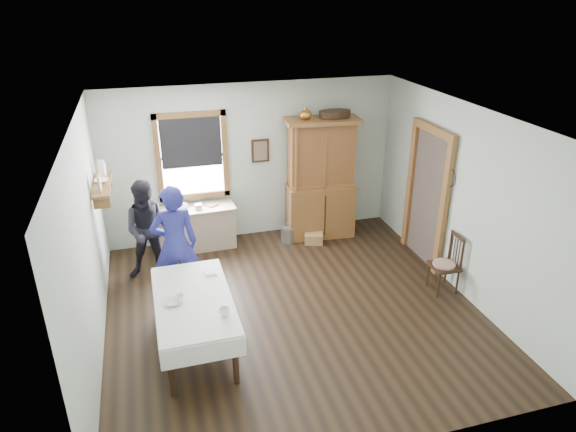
{
  "coord_description": "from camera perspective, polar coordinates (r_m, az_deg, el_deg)",
  "views": [
    {
      "loc": [
        -1.7,
        -5.73,
        4.15
      ],
      "look_at": [
        0.02,
        0.3,
        1.29
      ],
      "focal_mm": 32.0,
      "sensor_mm": 36.0,
      "label": 1
    }
  ],
  "objects": [
    {
      "name": "wall_shelf",
      "position": [
        7.74,
        -19.99,
        3.51
      ],
      "size": [
        0.24,
        1.0,
        0.44
      ],
      "color": "brown",
      "rests_on": "room"
    },
    {
      "name": "counter_book",
      "position": [
        8.69,
        -9.14,
        1.14
      ],
      "size": [
        0.25,
        0.27,
        0.02
      ],
      "primitive_type": "imported",
      "rotation": [
        0.0,
        0.0,
        0.55
      ],
      "color": "brown",
      "rests_on": "work_counter"
    },
    {
      "name": "counter_bowl",
      "position": [
        8.69,
        -11.72,
        1.09
      ],
      "size": [
        0.26,
        0.26,
        0.06
      ],
      "primitive_type": "imported",
      "rotation": [
        0.0,
        0.0,
        -0.4
      ],
      "color": "white",
      "rests_on": "work_counter"
    },
    {
      "name": "table_cup_a",
      "position": [
        5.95,
        -7.07,
        -10.51
      ],
      "size": [
        0.12,
        0.12,
        0.09
      ],
      "primitive_type": "imported",
      "rotation": [
        0.0,
        0.0,
        -0.02
      ],
      "color": "white",
      "rests_on": "dining_table"
    },
    {
      "name": "wicker_basket",
      "position": [
        8.95,
        2.87,
        -2.5
      ],
      "size": [
        0.36,
        0.3,
        0.18
      ],
      "primitive_type": "cube",
      "rotation": [
        0.0,
        0.0,
        -0.3
      ],
      "color": "#AF7E4F",
      "rests_on": "room"
    },
    {
      "name": "spindle_chair",
      "position": [
        7.79,
        17.01,
        -5.07
      ],
      "size": [
        0.42,
        0.42,
        0.89
      ],
      "primitive_type": "cube",
      "rotation": [
        0.0,
        0.0,
        -0.02
      ],
      "color": "black",
      "rests_on": "room"
    },
    {
      "name": "room",
      "position": [
        6.6,
        0.52,
        -0.63
      ],
      "size": [
        5.01,
        5.01,
        2.7
      ],
      "color": "black",
      "rests_on": "ground"
    },
    {
      "name": "rug_beater",
      "position": [
        7.71,
        17.69,
        4.93
      ],
      "size": [
        0.01,
        0.27,
        0.27
      ],
      "primitive_type": "torus",
      "rotation": [
        0.0,
        1.57,
        0.0
      ],
      "color": "black",
      "rests_on": "room"
    },
    {
      "name": "pail",
      "position": [
        8.99,
        0.02,
        -2.04
      ],
      "size": [
        0.31,
        0.31,
        0.27
      ],
      "primitive_type": "cube",
      "rotation": [
        0.0,
        0.0,
        -0.28
      ],
      "color": "#989CA0",
      "rests_on": "room"
    },
    {
      "name": "table_cup_b",
      "position": [
        6.24,
        -11.96,
        -9.01
      ],
      "size": [
        0.13,
        0.13,
        0.1
      ],
      "primitive_type": "imported",
      "rotation": [
        0.0,
        0.0,
        0.21
      ],
      "color": "white",
      "rests_on": "dining_table"
    },
    {
      "name": "dining_table",
      "position": [
        6.52,
        -10.26,
        -11.55
      ],
      "size": [
        0.95,
        1.78,
        0.71
      ],
      "primitive_type": "cube",
      "rotation": [
        0.0,
        0.0,
        0.01
      ],
      "color": "white",
      "rests_on": "room"
    },
    {
      "name": "figure_dark",
      "position": [
        7.99,
        -15.11,
        -1.85
      ],
      "size": [
        0.74,
        0.6,
        1.44
      ],
      "primitive_type": "imported",
      "rotation": [
        0.0,
        0.0,
        -0.09
      ],
      "color": "black",
      "rests_on": "room"
    },
    {
      "name": "china_hutch",
      "position": [
        8.9,
        3.67,
        4.13
      ],
      "size": [
        1.29,
        0.68,
        2.12
      ],
      "primitive_type": "cube",
      "rotation": [
        0.0,
        0.0,
        -0.08
      ],
      "color": "brown",
      "rests_on": "room"
    },
    {
      "name": "doorway",
      "position": [
        8.33,
        15.24,
        2.58
      ],
      "size": [
        0.09,
        1.14,
        2.22
      ],
      "color": "#483B34",
      "rests_on": "room"
    },
    {
      "name": "woman_blue",
      "position": [
        7.26,
        -12.4,
        -3.58
      ],
      "size": [
        0.61,
        0.42,
        1.61
      ],
      "primitive_type": "imported",
      "rotation": [
        0.0,
        0.0,
        3.2
      ],
      "color": "navy",
      "rests_on": "room"
    },
    {
      "name": "window",
      "position": [
        8.6,
        -10.65,
        6.98
      ],
      "size": [
        1.18,
        0.07,
        1.48
      ],
      "color": "white",
      "rests_on": "room"
    },
    {
      "name": "work_counter",
      "position": [
        8.81,
        -10.07,
        -1.31
      ],
      "size": [
        1.31,
        0.53,
        0.74
      ],
      "primitive_type": "cube",
      "rotation": [
        0.0,
        0.0,
        0.03
      ],
      "color": "tan",
      "rests_on": "room"
    },
    {
      "name": "shelf_bowl",
      "position": [
        7.74,
        -20.01,
        3.71
      ],
      "size": [
        0.22,
        0.22,
        0.05
      ],
      "primitive_type": "imported",
      "color": "white",
      "rests_on": "wall_shelf"
    },
    {
      "name": "framed_picture",
      "position": [
        8.79,
        -3.09,
        7.24
      ],
      "size": [
        0.3,
        0.04,
        0.4
      ],
      "primitive_type": "cube",
      "color": "black",
      "rests_on": "room"
    },
    {
      "name": "table_bowl",
      "position": [
        6.25,
        -12.7,
        -9.31
      ],
      "size": [
        0.23,
        0.23,
        0.06
      ],
      "primitive_type": "imported",
      "rotation": [
        0.0,
        0.0,
        -0.02
      ],
      "color": "white",
      "rests_on": "dining_table"
    }
  ]
}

